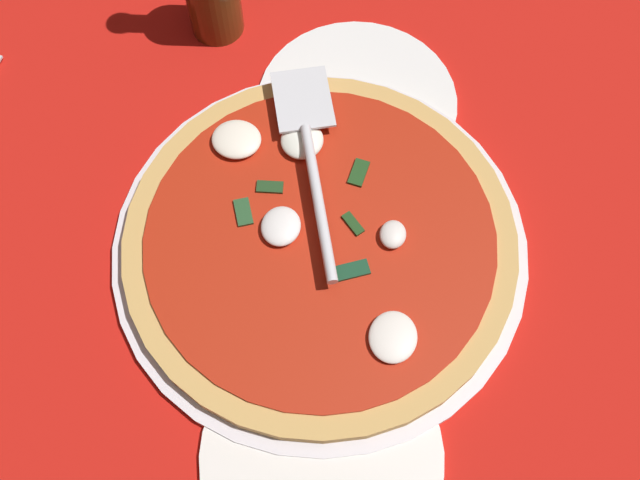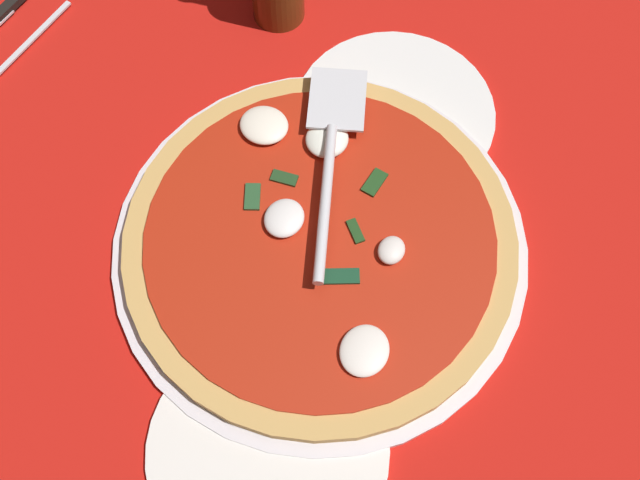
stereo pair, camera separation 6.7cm
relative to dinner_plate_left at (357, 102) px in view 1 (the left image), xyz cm
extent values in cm
cube|color=red|center=(15.79, -1.47, -1.00)|extent=(108.70, 108.70, 0.80)
cube|color=silver|center=(-13.85, -1.47, -0.55)|extent=(9.88, 9.88, 0.10)
cube|color=silver|center=(-13.85, 18.29, -0.55)|extent=(9.88, 9.88, 0.10)
cube|color=silver|center=(-3.97, -31.12, -0.55)|extent=(9.88, 9.88, 0.10)
cube|color=silver|center=(-3.97, -11.36, -0.55)|extent=(9.88, 9.88, 0.10)
cube|color=silver|center=(-3.97, 8.41, -0.55)|extent=(9.88, 9.88, 0.10)
cube|color=silver|center=(-3.97, 28.17, -0.55)|extent=(9.88, 9.88, 0.10)
cube|color=silver|center=(5.91, -21.24, -0.55)|extent=(9.88, 9.88, 0.10)
cube|color=silver|center=(5.91, -1.47, -0.55)|extent=(9.88, 9.88, 0.10)
cube|color=silver|center=(5.91, 18.29, -0.55)|extent=(9.88, 9.88, 0.10)
cube|color=silver|center=(15.79, -31.12, -0.55)|extent=(9.88, 9.88, 0.10)
cube|color=silver|center=(15.79, -11.36, -0.55)|extent=(9.88, 9.88, 0.10)
cube|color=silver|center=(15.79, 8.41, -0.55)|extent=(9.88, 9.88, 0.10)
cube|color=silver|center=(15.79, 28.17, -0.55)|extent=(9.88, 9.88, 0.10)
cube|color=silver|center=(25.67, -21.24, -0.55)|extent=(9.88, 9.88, 0.10)
cube|color=silver|center=(25.67, -1.47, -0.55)|extent=(9.88, 9.88, 0.10)
cube|color=silver|center=(25.67, 18.29, -0.55)|extent=(9.88, 9.88, 0.10)
cube|color=silver|center=(35.55, -11.36, -0.55)|extent=(9.88, 9.88, 0.10)
cube|color=silver|center=(35.55, 8.41, -0.55)|extent=(9.88, 9.88, 0.10)
cylinder|color=silver|center=(16.93, -0.83, 0.10)|extent=(38.73, 38.73, 1.20)
cylinder|color=white|center=(0.00, 0.00, 0.00)|extent=(20.60, 20.60, 1.00)
cylinder|color=white|center=(35.55, 2.73, 0.00)|extent=(20.31, 20.31, 1.00)
cylinder|color=tan|center=(16.93, -0.83, 1.40)|extent=(36.33, 36.33, 1.41)
cylinder|color=#AD210E|center=(16.93, -0.83, 2.25)|extent=(32.32, 32.32, 0.30)
ellipsoid|color=white|center=(16.80, -4.47, 3.01)|extent=(4.05, 3.63, 1.21)
ellipsoid|color=white|center=(25.29, 7.01, 2.89)|extent=(4.69, 4.17, 0.97)
ellipsoid|color=white|center=(7.46, -4.31, 3.08)|extent=(4.30, 4.12, 1.35)
ellipsoid|color=silver|center=(15.82, 5.67, 3.00)|extent=(2.85, 2.41, 1.20)
ellipsoid|color=white|center=(8.48, -10.54, 3.03)|extent=(4.39, 4.80, 1.25)
cube|color=#254D29|center=(15.82, -8.23, 2.55)|extent=(3.10, 2.40, 0.30)
cube|color=#123D24|center=(19.77, 2.49, 2.55)|extent=(2.72, 3.61, 0.30)
cube|color=#1E3D1C|center=(12.77, -6.37, 2.55)|extent=(1.50, 2.62, 0.30)
cube|color=#1B3D17|center=(15.15, 1.92, 2.55)|extent=(2.36, 2.37, 0.30)
cube|color=#1C4119|center=(9.73, 1.59, 2.55)|extent=(2.98, 1.79, 0.30)
cube|color=silver|center=(3.36, -5.03, 3.91)|extent=(8.54, 7.55, 0.30)
cylinder|color=silver|center=(14.27, -1.20, 4.26)|extent=(15.45, 6.24, 1.00)
camera|label=1|loc=(44.64, 4.23, 62.68)|focal=41.02mm
camera|label=2|loc=(42.66, 10.64, 62.68)|focal=41.02mm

